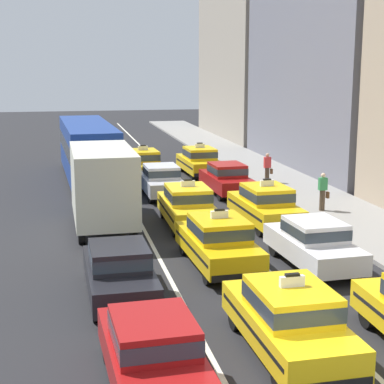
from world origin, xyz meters
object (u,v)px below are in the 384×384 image
(taxi_center_third, at_px, (187,205))
(taxi_center_fifth, at_px, (143,163))
(taxi_right_fifth, at_px, (199,161))
(pedestrian_mid_block, at_px, (323,192))
(taxi_center_nearest, at_px, (289,318))
(bus_left_fourth, at_px, (88,148))
(pedestrian_by_storefront, at_px, (267,168))
(sedan_center_fourth, at_px, (161,180))
(taxi_center_second, at_px, (218,241))
(sedan_right_fourth, at_px, (227,178))
(sedan_right_second, at_px, (314,242))
(sedan_left_second, at_px, (119,270))
(taxi_right_third, at_px, (265,205))
(box_truck_left_third, at_px, (102,183))
(sedan_left_nearest, at_px, (153,351))

(taxi_center_third, xyz_separation_m, taxi_center_fifth, (-0.34, 11.04, 0.00))
(taxi_right_fifth, bearing_deg, pedestrian_mid_block, -73.33)
(taxi_center_nearest, height_order, taxi_center_third, same)
(bus_left_fourth, xyz_separation_m, pedestrian_by_storefront, (9.43, -3.58, -0.87))
(pedestrian_by_storefront, bearing_deg, sedan_center_fourth, -164.02)
(taxi_center_second, relative_size, sedan_right_fourth, 1.06)
(taxi_center_nearest, relative_size, sedan_center_fourth, 1.06)
(taxi_center_nearest, bearing_deg, pedestrian_mid_block, 63.26)
(taxi_right_fifth, bearing_deg, sedan_right_second, -90.48)
(bus_left_fourth, bearing_deg, sedan_right_second, -69.77)
(sedan_left_second, relative_size, taxi_right_fifth, 0.94)
(taxi_center_fifth, xyz_separation_m, pedestrian_by_storefront, (6.34, -3.34, 0.07))
(pedestrian_by_storefront, bearing_deg, taxi_right_third, -109.37)
(taxi_right_third, bearing_deg, bus_left_fourth, 118.89)
(sedan_left_second, relative_size, bus_left_fourth, 0.38)
(taxi_right_third, xyz_separation_m, taxi_right_fifth, (-0.05, 11.97, 0.00))
(box_truck_left_third, bearing_deg, pedestrian_mid_block, 0.81)
(bus_left_fourth, relative_size, taxi_center_fifth, 2.45)
(sedan_left_second, distance_m, sedan_right_fourth, 14.77)
(sedan_left_second, bearing_deg, taxi_center_fifth, 80.42)
(bus_left_fourth, bearing_deg, taxi_center_nearest, -81.66)
(taxi_right_third, distance_m, sedan_right_fourth, 6.32)
(box_truck_left_third, relative_size, pedestrian_mid_block, 4.19)
(taxi_center_fifth, height_order, pedestrian_mid_block, taxi_center_fifth)
(taxi_center_second, relative_size, pedestrian_by_storefront, 2.89)
(taxi_center_nearest, bearing_deg, taxi_center_third, 89.65)
(sedan_left_nearest, bearing_deg, taxi_right_fifth, 75.19)
(taxi_center_third, distance_m, taxi_center_fifth, 11.05)
(bus_left_fourth, height_order, taxi_center_third, bus_left_fourth)
(bus_left_fourth, xyz_separation_m, taxi_center_fifth, (3.09, -0.24, -0.94))
(sedan_center_fourth, distance_m, taxi_right_fifth, 6.32)
(taxi_right_fifth, bearing_deg, taxi_center_second, -100.64)
(sedan_left_second, height_order, sedan_right_fourth, same)
(bus_left_fourth, distance_m, taxi_right_third, 13.55)
(bus_left_fourth, relative_size, pedestrian_mid_block, 6.77)
(sedan_left_second, bearing_deg, sedan_right_fourth, 63.23)
(taxi_center_nearest, distance_m, pedestrian_mid_block, 13.97)
(taxi_center_second, relative_size, sedan_right_second, 1.06)
(taxi_center_third, relative_size, pedestrian_mid_block, 2.75)
(bus_left_fourth, xyz_separation_m, taxi_center_second, (3.35, -16.57, -0.94))
(taxi_center_second, relative_size, taxi_center_third, 1.01)
(sedan_right_fourth, bearing_deg, pedestrian_mid_block, -58.32)
(taxi_center_nearest, height_order, sedan_right_second, taxi_center_nearest)
(sedan_left_nearest, distance_m, taxi_right_fifth, 24.76)
(bus_left_fourth, bearing_deg, sedan_left_nearest, -89.62)
(box_truck_left_third, distance_m, taxi_center_second, 6.92)
(pedestrian_mid_block, bearing_deg, bus_left_fourth, 132.83)
(sedan_right_second, bearing_deg, taxi_center_third, 116.21)
(sedan_right_fourth, xyz_separation_m, pedestrian_by_storefront, (2.81, 1.93, 0.10))
(box_truck_left_third, height_order, taxi_center_third, box_truck_left_third)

